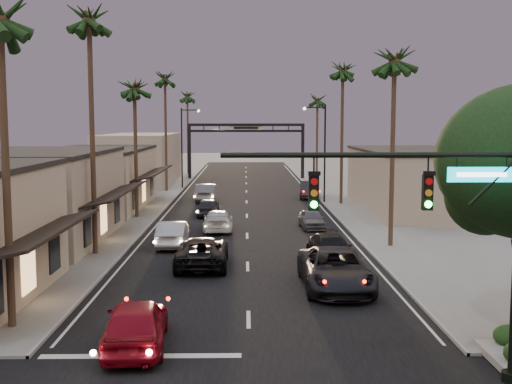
{
  "coord_description": "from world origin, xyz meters",
  "views": [
    {
      "loc": [
        -0.11,
        -13.78,
        7.53
      ],
      "look_at": [
        0.65,
        31.85,
        2.5
      ],
      "focal_mm": 45.0,
      "sensor_mm": 36.0,
      "label": 1
    }
  ],
  "objects_px": {
    "palm_lb": "(89,13)",
    "palm_lc": "(134,83)",
    "streetlight_left": "(184,141)",
    "palm_far": "(187,94)",
    "palm_rb": "(343,66)",
    "palm_rc": "(317,97)",
    "traffic_signal": "(451,209)",
    "oncoming_red": "(136,323)",
    "arch": "(246,137)",
    "oncoming_silver": "(173,234)",
    "palm_ra": "(395,54)",
    "curbside_near": "(335,269)",
    "curbside_black": "(331,249)",
    "streetlight_right": "(322,146)",
    "oncoming_pickup": "(202,252)",
    "palm_ld": "(165,75)"
  },
  "relations": [
    {
      "from": "oncoming_silver",
      "to": "palm_ra",
      "type": "bearing_deg",
      "value": 176.35
    },
    {
      "from": "arch",
      "to": "palm_ld",
      "type": "relative_size",
      "value": 1.07
    },
    {
      "from": "oncoming_red",
      "to": "oncoming_silver",
      "type": "relative_size",
      "value": 1.05
    },
    {
      "from": "palm_rc",
      "to": "oncoming_red",
      "type": "bearing_deg",
      "value": -102.24
    },
    {
      "from": "palm_lb",
      "to": "arch",
      "type": "bearing_deg",
      "value": 79.84
    },
    {
      "from": "traffic_signal",
      "to": "oncoming_red",
      "type": "xyz_separation_m",
      "value": [
        -9.46,
        3.0,
        -4.23
      ]
    },
    {
      "from": "traffic_signal",
      "to": "arch",
      "type": "height_order",
      "value": "traffic_signal"
    },
    {
      "from": "arch",
      "to": "streetlight_right",
      "type": "relative_size",
      "value": 1.69
    },
    {
      "from": "oncoming_pickup",
      "to": "oncoming_silver",
      "type": "xyz_separation_m",
      "value": [
        -2.16,
        5.5,
        -0.0
      ]
    },
    {
      "from": "palm_lb",
      "to": "palm_ra",
      "type": "height_order",
      "value": "palm_lb"
    },
    {
      "from": "streetlight_right",
      "to": "curbside_near",
      "type": "height_order",
      "value": "streetlight_right"
    },
    {
      "from": "palm_lb",
      "to": "oncoming_red",
      "type": "xyz_separation_m",
      "value": [
        4.83,
        -15.0,
        -12.54
      ]
    },
    {
      "from": "traffic_signal",
      "to": "oncoming_pickup",
      "type": "relative_size",
      "value": 1.5
    },
    {
      "from": "streetlight_right",
      "to": "curbside_black",
      "type": "distance_m",
      "value": 25.56
    },
    {
      "from": "traffic_signal",
      "to": "oncoming_red",
      "type": "relative_size",
      "value": 1.71
    },
    {
      "from": "traffic_signal",
      "to": "oncoming_pickup",
      "type": "distance_m",
      "value": 17.57
    },
    {
      "from": "streetlight_right",
      "to": "oncoming_red",
      "type": "relative_size",
      "value": 1.81
    },
    {
      "from": "streetlight_right",
      "to": "arch",
      "type": "bearing_deg",
      "value": 105.47
    },
    {
      "from": "palm_lb",
      "to": "curbside_black",
      "type": "bearing_deg",
      "value": -8.8
    },
    {
      "from": "palm_rb",
      "to": "palm_rc",
      "type": "bearing_deg",
      "value": 90.0
    },
    {
      "from": "traffic_signal",
      "to": "palm_lb",
      "type": "distance_m",
      "value": 24.44
    },
    {
      "from": "streetlight_left",
      "to": "palm_ra",
      "type": "relative_size",
      "value": 0.68
    },
    {
      "from": "streetlight_left",
      "to": "palm_far",
      "type": "distance_m",
      "value": 20.96
    },
    {
      "from": "oncoming_red",
      "to": "curbside_near",
      "type": "xyz_separation_m",
      "value": [
        7.71,
        7.47,
        0.05
      ]
    },
    {
      "from": "streetlight_right",
      "to": "oncoming_silver",
      "type": "xyz_separation_m",
      "value": [
        -11.44,
        -20.48,
        -4.55
      ]
    },
    {
      "from": "streetlight_left",
      "to": "oncoming_red",
      "type": "distance_m",
      "value": 51.29
    },
    {
      "from": "traffic_signal",
      "to": "streetlight_right",
      "type": "distance_m",
      "value": 41.02
    },
    {
      "from": "arch",
      "to": "palm_rb",
      "type": "height_order",
      "value": "palm_rb"
    },
    {
      "from": "streetlight_right",
      "to": "oncoming_silver",
      "type": "relative_size",
      "value": 1.89
    },
    {
      "from": "palm_rc",
      "to": "oncoming_red",
      "type": "xyz_separation_m",
      "value": [
        -12.37,
        -57.0,
        -9.62
      ]
    },
    {
      "from": "streetlight_right",
      "to": "palm_rc",
      "type": "xyz_separation_m",
      "value": [
        1.68,
        19.0,
        5.14
      ]
    },
    {
      "from": "arch",
      "to": "streetlight_left",
      "type": "relative_size",
      "value": 1.69
    },
    {
      "from": "traffic_signal",
      "to": "palm_lb",
      "type": "xyz_separation_m",
      "value": [
        -14.29,
        18.0,
        8.3
      ]
    },
    {
      "from": "streetlight_right",
      "to": "palm_lc",
      "type": "xyz_separation_m",
      "value": [
        -15.52,
        -9.0,
        5.14
      ]
    },
    {
      "from": "palm_rc",
      "to": "palm_far",
      "type": "distance_m",
      "value": 21.97
    },
    {
      "from": "palm_ra",
      "to": "traffic_signal",
      "type": "bearing_deg",
      "value": -98.28
    },
    {
      "from": "palm_lb",
      "to": "palm_lc",
      "type": "distance_m",
      "value": 14.3
    },
    {
      "from": "streetlight_left",
      "to": "palm_lc",
      "type": "distance_m",
      "value": 22.65
    },
    {
      "from": "arch",
      "to": "oncoming_silver",
      "type": "height_order",
      "value": "arch"
    },
    {
      "from": "oncoming_pickup",
      "to": "oncoming_silver",
      "type": "height_order",
      "value": "oncoming_pickup"
    },
    {
      "from": "arch",
      "to": "palm_far",
      "type": "height_order",
      "value": "palm_far"
    },
    {
      "from": "palm_lb",
      "to": "palm_rc",
      "type": "height_order",
      "value": "palm_lb"
    },
    {
      "from": "palm_lb",
      "to": "palm_far",
      "type": "height_order",
      "value": "palm_lb"
    },
    {
      "from": "arch",
      "to": "palm_ld",
      "type": "bearing_deg",
      "value": -119.83
    },
    {
      "from": "palm_far",
      "to": "curbside_near",
      "type": "height_order",
      "value": "palm_far"
    },
    {
      "from": "traffic_signal",
      "to": "oncoming_silver",
      "type": "distance_m",
      "value": 23.32
    },
    {
      "from": "oncoming_red",
      "to": "palm_lb",
      "type": "bearing_deg",
      "value": -76.4
    },
    {
      "from": "palm_lc",
      "to": "palm_ra",
      "type": "xyz_separation_m",
      "value": [
        17.2,
        -12.0,
        0.97
      ]
    },
    {
      "from": "oncoming_silver",
      "to": "palm_rb",
      "type": "bearing_deg",
      "value": -125.37
    },
    {
      "from": "palm_lc",
      "to": "palm_rc",
      "type": "xyz_separation_m",
      "value": [
        17.2,
        28.0,
        0.0
      ]
    }
  ]
}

